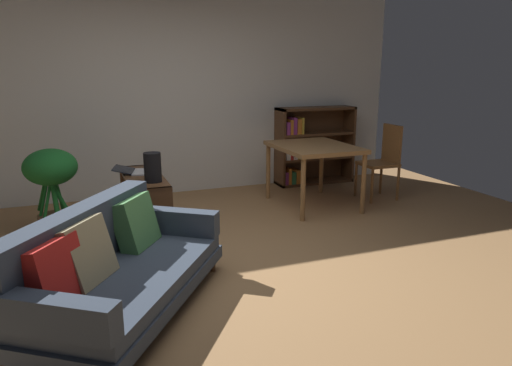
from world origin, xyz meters
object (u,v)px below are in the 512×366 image
(potted_floor_plant, at_px, (52,179))
(bookshelf, at_px, (309,146))
(open_laptop, at_px, (137,171))
(desk_speaker, at_px, (153,167))
(dining_chair_near, at_px, (383,158))
(dining_table, at_px, (314,152))
(media_console, at_px, (145,204))
(fabric_couch, at_px, (112,266))

(potted_floor_plant, distance_m, bookshelf, 3.65)
(open_laptop, relative_size, bookshelf, 0.42)
(desk_speaker, relative_size, dining_chair_near, 0.30)
(open_laptop, xyz_separation_m, potted_floor_plant, (-0.85, 0.09, -0.03))
(potted_floor_plant, distance_m, dining_table, 3.00)
(potted_floor_plant, bearing_deg, dining_chair_near, -1.11)
(open_laptop, distance_m, dining_table, 2.15)
(media_console, xyz_separation_m, open_laptop, (-0.05, 0.16, 0.33))
(fabric_couch, bearing_deg, media_console, 74.58)
(bookshelf, bearing_deg, potted_floor_plant, -163.45)
(media_console, xyz_separation_m, potted_floor_plant, (-0.90, 0.26, 0.29))
(dining_table, bearing_deg, media_console, -174.85)
(dining_chair_near, relative_size, bookshelf, 0.83)
(dining_chair_near, bearing_deg, dining_table, 179.54)
(potted_floor_plant, height_order, bookshelf, bookshelf)
(media_console, height_order, potted_floor_plant, potted_floor_plant)
(bookshelf, bearing_deg, dining_table, -114.47)
(media_console, bearing_deg, fabric_couch, -105.42)
(dining_table, bearing_deg, bookshelf, 65.53)
(dining_chair_near, height_order, bookshelf, bookshelf)
(potted_floor_plant, relative_size, dining_table, 0.80)
(desk_speaker, distance_m, potted_floor_plant, 1.12)
(fabric_couch, relative_size, dining_table, 1.71)
(media_console, distance_m, open_laptop, 0.37)
(fabric_couch, relative_size, potted_floor_plant, 2.15)
(fabric_couch, xyz_separation_m, desk_speaker, (0.51, 1.34, 0.40))
(media_console, relative_size, open_laptop, 2.36)
(media_console, bearing_deg, dining_table, 5.15)
(open_laptop, relative_size, dining_table, 0.44)
(media_console, height_order, dining_table, dining_table)
(fabric_couch, distance_m, media_console, 1.71)
(open_laptop, distance_m, desk_speaker, 0.49)
(fabric_couch, distance_m, bookshelf, 4.25)
(bookshelf, bearing_deg, dining_chair_near, -65.01)
(fabric_couch, distance_m, dining_chair_near, 4.02)
(potted_floor_plant, xyz_separation_m, bookshelf, (3.50, 1.04, -0.03))
(desk_speaker, xyz_separation_m, potted_floor_plant, (-0.95, 0.56, -0.16))
(potted_floor_plant, bearing_deg, fabric_couch, -76.98)
(fabric_couch, bearing_deg, dining_table, 35.72)
(open_laptop, relative_size, potted_floor_plant, 0.55)
(desk_speaker, height_order, potted_floor_plant, potted_floor_plant)
(fabric_couch, relative_size, open_laptop, 3.91)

